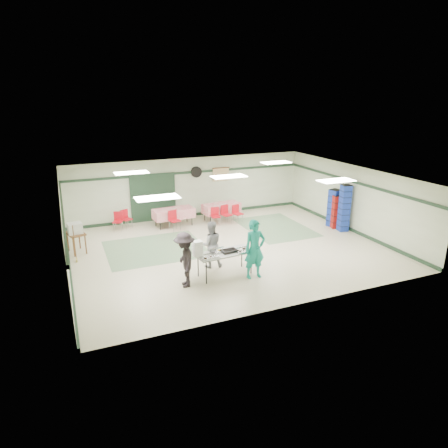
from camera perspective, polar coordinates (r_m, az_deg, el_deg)
name	(u,v)px	position (r m, az deg, el deg)	size (l,w,h in m)	color
floor	(229,248)	(14.69, 0.66, -3.50)	(11.00, 11.00, 0.00)	#BEB199
ceiling	(229,176)	(13.93, 0.70, 6.89)	(11.00, 11.00, 0.00)	silver
wall_back	(190,187)	(18.34, -4.88, 5.23)	(11.00, 11.00, 0.00)	beige
wall_front	(297,259)	(10.50, 10.41, -4.91)	(11.00, 11.00, 0.00)	beige
wall_left	(64,233)	(13.19, -21.87, -1.14)	(9.00, 9.00, 0.00)	beige
wall_right	(353,199)	(17.10, 17.91, 3.47)	(9.00, 9.00, 0.00)	beige
trim_back	(190,172)	(18.17, -4.91, 7.36)	(11.00, 0.06, 0.10)	#1C3322
baseboard_back	(191,215)	(18.64, -4.75, 1.34)	(11.00, 0.06, 0.12)	#1C3322
trim_left	(62,211)	(12.99, -22.10, 1.79)	(9.00, 0.06, 0.10)	#1C3322
baseboard_left	(70,271)	(13.64, -21.12, -6.26)	(9.00, 0.06, 0.12)	#1C3322
trim_right	(354,182)	(16.93, 18.06, 5.76)	(9.00, 0.06, 0.10)	#1C3322
baseboard_right	(349,229)	(17.43, 17.43, -0.64)	(9.00, 0.06, 0.12)	#1C3322
green_patch_a	(155,249)	(14.87, -9.79, -3.49)	(3.50, 3.00, 0.01)	gray
green_patch_b	(275,227)	(17.13, 7.31, -0.45)	(2.50, 3.50, 0.01)	gray
double_door_left	(143,199)	(17.83, -11.55, 3.56)	(0.90, 0.06, 2.10)	gray
double_door_right	(164,197)	(18.02, -8.59, 3.88)	(0.90, 0.06, 2.10)	gray
door_frame	(153,198)	(17.90, -10.06, 3.71)	(2.00, 0.03, 2.15)	#1C3322
wall_fan	(196,172)	(18.23, -3.98, 7.42)	(0.50, 0.50, 0.10)	black
scroll_banner	(221,174)	(18.68, -0.45, 7.09)	(0.80, 0.02, 0.60)	#DCBC8A
serving_table	(225,254)	(12.33, 0.13, -4.25)	(1.87, 0.90, 0.76)	#B0B0AB
sheet_tray_right	(244,250)	(12.45, 2.82, -3.77)	(0.58, 0.44, 0.02)	silver
sheet_tray_mid	(218,251)	(12.38, -0.87, -3.86)	(0.56, 0.43, 0.02)	silver
sheet_tray_left	(209,257)	(11.96, -2.12, -4.69)	(0.53, 0.40, 0.02)	silver
baking_pan	(229,251)	(12.31, 0.73, -3.86)	(0.47, 0.30, 0.08)	black
foam_box_stack	(198,249)	(11.96, -3.79, -3.53)	(0.26, 0.24, 0.48)	white
volunteer_teal	(255,249)	(12.15, 4.41, -3.60)	(0.67, 0.44, 1.84)	#159083
volunteer_grey	(211,244)	(12.91, -1.91, -2.92)	(0.75, 0.59, 1.55)	gray
volunteer_dark	(185,260)	(11.65, -5.65, -5.11)	(1.07, 0.61, 1.65)	black
dining_table_a	(221,208)	(17.84, -0.39, 2.34)	(1.74, 0.92, 0.77)	red
dining_table_b	(174,213)	(17.17, -7.21, 1.57)	(1.78, 0.91, 0.77)	red
chair_a	(226,212)	(17.34, 0.24, 1.66)	(0.46, 0.46, 0.83)	red
chair_b	(215,214)	(17.17, -1.25, 1.38)	(0.41, 0.41, 0.78)	red
chair_c	(237,212)	(17.55, 1.85, 1.76)	(0.45, 0.46, 0.79)	red
chair_d	(174,218)	(16.61, -7.21, 0.82)	(0.48, 0.48, 0.84)	red
chair_loose_a	(125,217)	(17.26, -13.90, 0.97)	(0.49, 0.49, 0.80)	red
chair_loose_b	(118,219)	(17.03, -14.89, 0.66)	(0.48, 0.48, 0.79)	red
crate_stack_blue_a	(334,208)	(17.53, 15.43, 2.20)	(0.41, 0.41, 1.61)	#193797
crate_stack_red	(337,212)	(17.41, 15.81, 1.73)	(0.44, 0.44, 1.42)	maroon
crate_stack_blue_b	(344,208)	(17.00, 16.82, 2.18)	(0.37, 0.37, 1.95)	#193797
printer_table	(76,236)	(15.05, -20.41, -1.60)	(0.71, 0.91, 0.74)	brown
office_printer	(75,228)	(14.90, -20.53, -0.56)	(0.47, 0.41, 0.37)	beige
broom	(74,243)	(14.28, -20.58, -2.50)	(0.03, 0.03, 1.28)	brown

